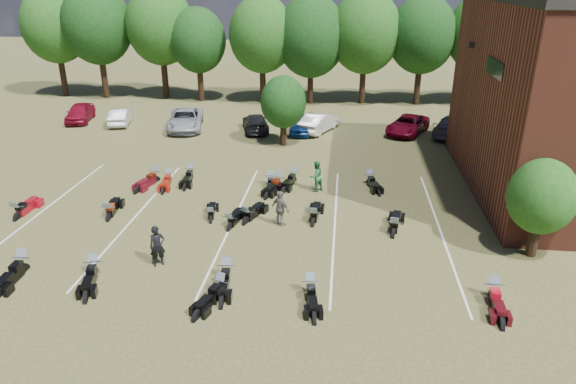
# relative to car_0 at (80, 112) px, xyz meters

# --- Properties ---
(ground) EXTENTS (160.00, 160.00, 0.00)m
(ground) POSITION_rel_car_0_xyz_m (19.54, -20.09, -0.74)
(ground) COLOR brown
(ground) RESTS_ON ground
(car_0) EXTENTS (2.64, 4.61, 1.48)m
(car_0) POSITION_rel_car_0_xyz_m (0.00, 0.00, 0.00)
(car_0) COLOR maroon
(car_0) RESTS_ON ground
(car_1) EXTENTS (2.25, 4.17, 1.31)m
(car_1) POSITION_rel_car_0_xyz_m (3.74, -0.55, -0.09)
(car_1) COLOR #B8B7BC
(car_1) RESTS_ON ground
(car_2) EXTENTS (3.63, 5.91, 1.53)m
(car_2) POSITION_rel_car_0_xyz_m (9.39, -1.34, 0.03)
(car_2) COLOR #999BA2
(car_2) RESTS_ON ground
(car_3) EXTENTS (2.90, 4.81, 1.30)m
(car_3) POSITION_rel_car_0_xyz_m (14.95, -1.23, -0.09)
(car_3) COLOR black
(car_3) RESTS_ON ground
(car_4) EXTENTS (1.64, 3.98, 1.35)m
(car_4) POSITION_rel_car_0_xyz_m (18.52, -1.39, -0.06)
(car_4) COLOR navy
(car_4) RESTS_ON ground
(car_5) EXTENTS (3.17, 4.71, 1.47)m
(car_5) POSITION_rel_car_0_xyz_m (19.88, -0.92, -0.00)
(car_5) COLOR #B3B2AE
(car_5) RESTS_ON ground
(car_6) EXTENTS (4.05, 5.40, 1.36)m
(car_6) POSITION_rel_car_0_xyz_m (26.65, -0.71, -0.06)
(car_6) COLOR #620518
(car_6) RESTS_ON ground
(car_7) EXTENTS (3.99, 5.60, 1.51)m
(car_7) POSITION_rel_car_0_xyz_m (29.95, -0.90, 0.01)
(car_7) COLOR #3E3D43
(car_7) RESTS_ON ground
(person_black) EXTENTS (0.77, 0.71, 1.78)m
(person_black) POSITION_rel_car_0_xyz_m (14.33, -21.65, 0.15)
(person_black) COLOR black
(person_black) RESTS_ON ground
(person_green) EXTENTS (1.09, 1.08, 1.78)m
(person_green) POSITION_rel_car_0_xyz_m (20.36, -12.92, 0.15)
(person_green) COLOR #2A7041
(person_green) RESTS_ON ground
(person_grey) EXTENTS (1.10, 0.98, 1.79)m
(person_grey) POSITION_rel_car_0_xyz_m (18.93, -17.45, 0.16)
(person_grey) COLOR #636155
(person_grey) RESTS_ON ground
(motorcycle_0) EXTENTS (0.93, 2.53, 1.39)m
(motorcycle_0) POSITION_rel_car_0_xyz_m (9.02, -22.82, -0.74)
(motorcycle_0) COLOR black
(motorcycle_0) RESTS_ON ground
(motorcycle_1) EXTENTS (1.35, 2.47, 1.31)m
(motorcycle_1) POSITION_rel_car_0_xyz_m (12.02, -22.76, -0.74)
(motorcycle_1) COLOR black
(motorcycle_1) RESTS_ON ground
(motorcycle_2) EXTENTS (1.00, 2.44, 1.33)m
(motorcycle_2) POSITION_rel_car_0_xyz_m (17.40, -22.46, -0.74)
(motorcycle_2) COLOR black
(motorcycle_2) RESTS_ON ground
(motorcycle_3) EXTENTS (1.32, 2.33, 1.24)m
(motorcycle_3) POSITION_rel_car_0_xyz_m (17.36, -23.51, -0.74)
(motorcycle_3) COLOR black
(motorcycle_3) RESTS_ON ground
(motorcycle_4) EXTENTS (1.04, 2.31, 1.24)m
(motorcycle_4) POSITION_rel_car_0_xyz_m (20.76, -23.14, -0.74)
(motorcycle_4) COLOR black
(motorcycle_4) RESTS_ON ground
(motorcycle_6) EXTENTS (0.87, 2.35, 1.29)m
(motorcycle_6) POSITION_rel_car_0_xyz_m (27.54, -22.66, -0.74)
(motorcycle_6) COLOR #3D080F
(motorcycle_6) RESTS_ON ground
(motorcycle_7) EXTENTS (0.79, 2.44, 1.36)m
(motorcycle_7) POSITION_rel_car_0_xyz_m (5.83, -18.14, -0.74)
(motorcycle_7) COLOR maroon
(motorcycle_7) RESTS_ON ground
(motorcycle_8) EXTENTS (1.08, 2.46, 1.32)m
(motorcycle_8) POSITION_rel_car_0_xyz_m (10.37, -17.70, -0.74)
(motorcycle_8) COLOR black
(motorcycle_8) RESTS_ON ground
(motorcycle_9) EXTENTS (0.98, 2.13, 1.14)m
(motorcycle_9) POSITION_rel_car_0_xyz_m (15.46, -17.37, -0.74)
(motorcycle_9) COLOR black
(motorcycle_9) RESTS_ON ground
(motorcycle_10) EXTENTS (1.07, 2.30, 1.23)m
(motorcycle_10) POSITION_rel_car_0_xyz_m (16.57, -18.10, -0.74)
(motorcycle_10) COLOR black
(motorcycle_10) RESTS_ON ground
(motorcycle_11) EXTENTS (1.48, 2.45, 1.30)m
(motorcycle_11) POSITION_rel_car_0_xyz_m (17.23, -17.37, -0.74)
(motorcycle_11) COLOR black
(motorcycle_11) RESTS_ON ground
(motorcycle_12) EXTENTS (0.93, 2.45, 1.34)m
(motorcycle_12) POSITION_rel_car_0_xyz_m (20.49, -17.18, -0.74)
(motorcycle_12) COLOR black
(motorcycle_12) RESTS_ON ground
(motorcycle_13) EXTENTS (1.23, 2.60, 1.40)m
(motorcycle_13) POSITION_rel_car_0_xyz_m (24.28, -17.92, -0.74)
(motorcycle_13) COLOR black
(motorcycle_13) RESTS_ON ground
(motorcycle_14) EXTENTS (1.36, 2.54, 1.35)m
(motorcycle_14) POSITION_rel_car_0_xyz_m (10.93, -12.56, -0.74)
(motorcycle_14) COLOR #4F0B15
(motorcycle_14) RESTS_ON ground
(motorcycle_15) EXTENTS (0.92, 2.26, 1.22)m
(motorcycle_15) POSITION_rel_car_0_xyz_m (11.76, -12.59, -0.74)
(motorcycle_15) COLOR maroon
(motorcycle_15) RESTS_ON ground
(motorcycle_16) EXTENTS (0.92, 2.39, 1.30)m
(motorcycle_16) POSITION_rel_car_0_xyz_m (12.85, -11.85, -0.74)
(motorcycle_16) COLOR black
(motorcycle_16) RESTS_ON ground
(motorcycle_17) EXTENTS (1.33, 2.48, 1.32)m
(motorcycle_17) POSITION_rel_car_0_xyz_m (18.20, -12.60, -0.74)
(motorcycle_17) COLOR black
(motorcycle_17) RESTS_ON ground
(motorcycle_18) EXTENTS (1.07, 2.29, 1.23)m
(motorcycle_18) POSITION_rel_car_0_xyz_m (17.70, -12.40, -0.74)
(motorcycle_18) COLOR black
(motorcycle_18) RESTS_ON ground
(motorcycle_19) EXTENTS (1.25, 2.39, 1.27)m
(motorcycle_19) POSITION_rel_car_0_xyz_m (19.00, -11.74, -0.74)
(motorcycle_19) COLOR black
(motorcycle_19) RESTS_ON ground
(motorcycle_20) EXTENTS (1.29, 2.31, 1.23)m
(motorcycle_20) POSITION_rel_car_0_xyz_m (23.39, -11.57, -0.74)
(motorcycle_20) COLOR black
(motorcycle_20) RESTS_ON ground
(tree_line) EXTENTS (56.00, 6.00, 9.79)m
(tree_line) POSITION_rel_car_0_xyz_m (18.54, 8.91, 5.57)
(tree_line) COLOR black
(tree_line) RESTS_ON ground
(young_tree_near_building) EXTENTS (2.80, 2.80, 4.16)m
(young_tree_near_building) POSITION_rel_car_0_xyz_m (30.04, -19.09, 2.01)
(young_tree_near_building) COLOR black
(young_tree_near_building) RESTS_ON ground
(young_tree_midfield) EXTENTS (3.20, 3.20, 4.70)m
(young_tree_midfield) POSITION_rel_car_0_xyz_m (17.54, -4.59, 2.35)
(young_tree_midfield) COLOR black
(young_tree_midfield) RESTS_ON ground
(parking_lines) EXTENTS (20.10, 14.00, 0.01)m
(parking_lines) POSITION_rel_car_0_xyz_m (16.54, -17.09, -0.73)
(parking_lines) COLOR silver
(parking_lines) RESTS_ON ground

